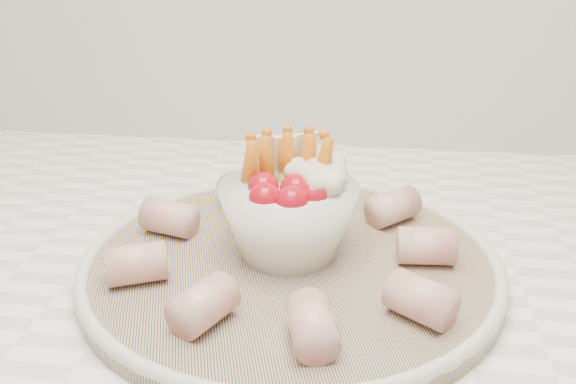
# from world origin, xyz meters

# --- Properties ---
(serving_platter) EXTENTS (0.47, 0.47, 0.02)m
(serving_platter) POSITION_xyz_m (0.02, 1.39, 0.93)
(serving_platter) COLOR navy
(serving_platter) RESTS_ON kitchen_counter
(veggie_bowl) EXTENTS (0.12, 0.13, 0.11)m
(veggie_bowl) POSITION_xyz_m (0.02, 1.41, 0.98)
(veggie_bowl) COLOR white
(veggie_bowl) RESTS_ON serving_platter
(cured_meat_rolls) EXTENTS (0.30, 0.31, 0.03)m
(cured_meat_rolls) POSITION_xyz_m (0.02, 1.39, 0.95)
(cured_meat_rolls) COLOR #BB5655
(cured_meat_rolls) RESTS_ON serving_platter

